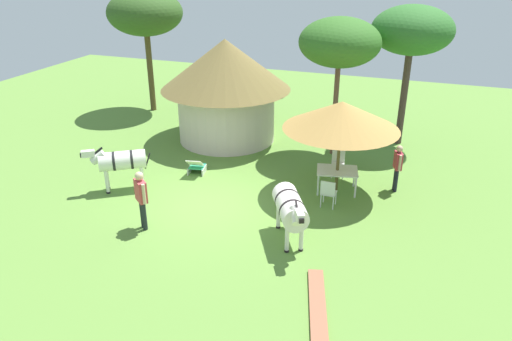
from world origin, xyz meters
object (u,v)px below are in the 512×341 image
Objects in this scene: shade_umbrella at (342,115)px; striped_lounge_chair at (196,167)px; thatched_hut at (226,84)px; acacia_tree_right_background at (145,13)px; zebra_nearest_camera at (290,208)px; patio_chair_near_hut at (338,162)px; patio_chair_east_end at (328,192)px; acacia_tree_behind_hut at (412,31)px; standing_watcher at (141,195)px; guest_beside_umbrella at (398,164)px; acacia_tree_far_lawn at (340,43)px; patio_dining_table at (337,172)px; zebra_by_umbrella at (121,161)px.

shade_umbrella reaches higher than striped_lounge_chair.
acacia_tree_right_background is at bearing 153.53° from thatched_hut.
zebra_nearest_camera is 0.37× the size of acacia_tree_right_background.
striped_lounge_chair is (-4.67, -1.48, -0.26)m from patio_chair_near_hut.
acacia_tree_behind_hut reaches higher than patio_chair_east_end.
patio_chair_east_end is 0.44× the size of zebra_nearest_camera.
patio_chair_east_end is at bearing -91.39° from shade_umbrella.
standing_watcher reaches higher than patio_chair_east_end.
thatched_hut is 5.77× the size of striped_lounge_chair.
patio_chair_east_end reaches higher than striped_lounge_chair.
guest_beside_umbrella is at bearing 156.53° from patio_chair_near_hut.
striped_lounge_chair is 8.96m from acacia_tree_right_background.
acacia_tree_far_lawn reaches higher than patio_chair_near_hut.
zebra_nearest_camera is at bearing -54.92° from thatched_hut.
standing_watcher is (-4.61, -4.13, 0.39)m from patio_dining_table.
patio_chair_near_hut is at bearing 99.22° from shade_umbrella.
patio_chair_east_end is 12.76m from acacia_tree_right_background.
patio_dining_table is at bearing 92.73° from guest_beside_umbrella.
acacia_tree_far_lawn is (3.85, 7.24, 3.12)m from standing_watcher.
acacia_tree_behind_hut is (6.13, 9.20, 3.36)m from standing_watcher.
thatched_hut is 5.65m from patio_chair_near_hut.
standing_watcher is at bearing -97.84° from striped_lounge_chair.
standing_watcher is at bearing -138.19° from patio_dining_table.
patio_dining_table is 0.83× the size of standing_watcher.
guest_beside_umbrella is 0.31× the size of acacia_tree_far_lawn.
patio_dining_table is 12.15m from acacia_tree_right_background.
zebra_by_umbrella is (-1.69, -1.92, 0.74)m from striped_lounge_chair.
shade_umbrella is 0.67× the size of acacia_tree_behind_hut.
standing_watcher is (-6.40, -4.79, 0.11)m from guest_beside_umbrella.
guest_beside_umbrella is 1.77× the size of striped_lounge_chair.
acacia_tree_far_lawn is (-0.16, 6.43, 3.19)m from zebra_nearest_camera.
acacia_tree_far_lawn is (-0.77, 3.11, 1.61)m from shade_umbrella.
zebra_by_umbrella is 11.40m from acacia_tree_behind_hut.
shade_umbrella is 11.69m from acacia_tree_right_background.
patio_chair_near_hut is 4.18m from acacia_tree_far_lawn.
acacia_tree_behind_hut is (-0.27, 4.41, 3.46)m from guest_beside_umbrella.
acacia_tree_behind_hut is at bearing 73.33° from shade_umbrella.
thatched_hut is 7.51m from guest_beside_umbrella.
striped_lounge_chair is (-4.86, -0.32, -0.40)m from patio_dining_table.
acacia_tree_far_lawn is at bearing 101.16° from patio_chair_east_end.
acacia_tree_far_lawn is at bearing -81.50° from zebra_by_umbrella.
patio_dining_table is at bearing 90.00° from patio_chair_east_end.
acacia_tree_behind_hut reaches higher than striped_lounge_chair.
patio_chair_near_hut is 0.57× the size of guest_beside_umbrella.
patio_chair_near_hut is at bearing -113.61° from acacia_tree_behind_hut.
acacia_tree_far_lawn reaches higher than guest_beside_umbrella.
acacia_tree_right_background is at bearing 150.92° from shade_umbrella.
acacia_tree_far_lawn is (-2.55, 2.45, 3.23)m from guest_beside_umbrella.
shade_umbrella is 2.36m from patio_chair_near_hut.
striped_lounge_chair is at bearing -139.81° from acacia_tree_behind_hut.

